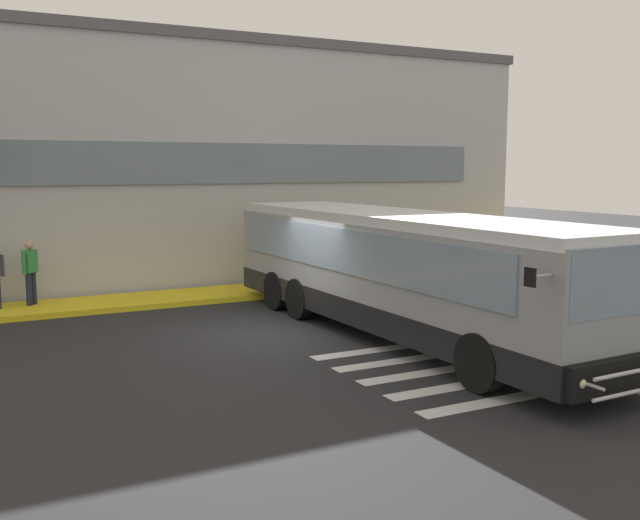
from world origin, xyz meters
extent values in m
cube|color=#232326|center=(0.00, 0.00, -0.01)|extent=(80.00, 90.00, 0.02)
cube|color=silver|center=(2.00, -6.00, 0.00)|extent=(4.40, 0.36, 0.01)
cube|color=silver|center=(2.00, -5.10, 0.00)|extent=(4.40, 0.36, 0.01)
cube|color=silver|center=(2.00, -4.20, 0.00)|extent=(4.40, 0.36, 0.01)
cube|color=silver|center=(2.00, -3.30, 0.00)|extent=(4.40, 0.36, 0.01)
cube|color=silver|center=(2.00, -2.40, 0.00)|extent=(4.40, 0.36, 0.01)
cube|color=#B7B7BC|center=(0.00, 12.00, 3.68)|extent=(23.89, 12.00, 7.37)
cube|color=#56565B|center=(0.00, 12.00, 7.52)|extent=(24.09, 12.20, 0.30)
cube|color=slate|center=(1.00, 5.96, 3.80)|extent=(17.89, 0.10, 1.20)
cube|color=yellow|center=(0.00, 4.80, 0.07)|extent=(27.89, 2.00, 0.15)
cube|color=gray|center=(2.40, -1.50, 1.42)|extent=(2.87, 11.59, 2.15)
cube|color=black|center=(2.40, -1.50, 0.62)|extent=(2.92, 11.63, 0.55)
cube|color=silver|center=(2.40, -1.50, 2.60)|extent=(2.77, 11.39, 0.20)
cube|color=gray|center=(2.56, -7.21, 2.02)|extent=(2.35, 0.19, 1.05)
cube|color=gray|center=(3.68, -1.17, 1.92)|extent=(0.33, 10.32, 0.95)
cube|color=gray|center=(1.09, -1.24, 1.92)|extent=(0.33, 10.32, 0.95)
cube|color=black|center=(2.56, -7.21, 2.38)|extent=(2.15, 0.16, 0.28)
cube|color=black|center=(2.56, -7.34, 0.63)|extent=(2.45, 0.27, 0.52)
sphere|color=beige|center=(1.54, -7.41, 0.65)|extent=(0.18, 0.18, 0.18)
cylinder|color=#B7B7BF|center=(1.06, -7.05, 2.17)|extent=(0.40, 0.06, 0.05)
cube|color=black|center=(0.86, -7.06, 2.17)|extent=(0.05, 0.20, 0.28)
cylinder|color=black|center=(3.68, -5.43, 0.50)|extent=(0.33, 1.01, 1.00)
cylinder|color=black|center=(1.33, -5.50, 0.50)|extent=(0.33, 1.01, 1.00)
cylinder|color=black|center=(3.50, 1.09, 0.50)|extent=(0.33, 1.01, 1.00)
cylinder|color=black|center=(1.15, 1.03, 0.50)|extent=(0.33, 1.01, 1.00)
cylinder|color=black|center=(3.46, 2.39, 0.50)|extent=(0.33, 1.01, 1.00)
cylinder|color=black|center=(1.11, 2.33, 0.50)|extent=(0.33, 1.01, 1.00)
cylinder|color=#B7B7BF|center=(1.59, -7.54, 0.65)|extent=(0.06, 0.50, 0.05)
cylinder|color=#4C4751|center=(-5.24, 4.95, 1.24)|extent=(0.09, 0.09, 0.55)
cylinder|color=#1E2338|center=(-4.52, 5.22, 0.57)|extent=(0.15, 0.15, 0.85)
cylinder|color=#1E2338|center=(-4.64, 5.06, 0.57)|extent=(0.15, 0.15, 0.85)
cube|color=#338C4C|center=(-4.58, 5.14, 1.29)|extent=(0.41, 0.43, 0.58)
sphere|color=tan|center=(-4.58, 5.14, 1.71)|extent=(0.23, 0.23, 0.23)
cylinder|color=#338C4C|center=(-4.42, 5.34, 1.24)|extent=(0.09, 0.09, 0.55)
cylinder|color=#338C4C|center=(-4.74, 4.95, 1.24)|extent=(0.09, 0.09, 0.55)
cylinder|color=yellow|center=(1.96, 3.60, 0.45)|extent=(0.18, 0.18, 0.90)
camera|label=1|loc=(-6.25, -14.49, 3.70)|focal=40.17mm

